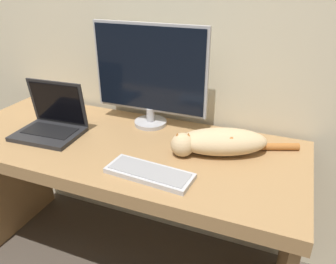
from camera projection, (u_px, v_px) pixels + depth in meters
The scene contains 7 objects.
wall_back at pixel (154, 12), 1.61m from camera, with size 6.40×0.06×2.60m.
desk at pixel (123, 171), 1.58m from camera, with size 1.66×0.68×0.77m.
monitor at pixel (150, 74), 1.57m from camera, with size 0.58×0.17×0.50m.
laptop at pixel (51, 124), 1.58m from camera, with size 0.31×0.25×0.25m.
external_keyboard at pixel (149, 173), 1.26m from camera, with size 0.35×0.15×0.02m.
cat at pixel (219, 141), 1.40m from camera, with size 0.53×0.31×0.11m.
small_toy at pixel (216, 136), 1.52m from camera, with size 0.05×0.05×0.05m.
Camera 1 is at (0.70, -0.82, 1.48)m, focal length 35.00 mm.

